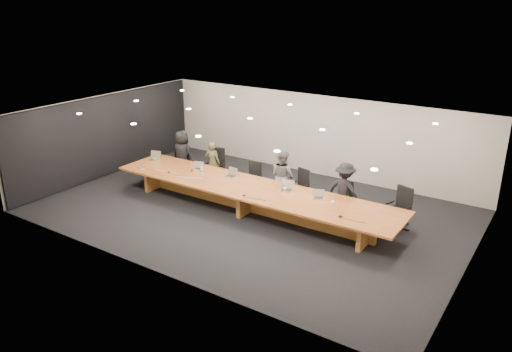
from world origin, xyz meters
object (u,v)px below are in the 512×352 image
(laptop_e, at_px, (319,194))
(water_bottle, at_px, (202,171))
(chair_far_left, at_px, (181,161))
(chair_left, at_px, (215,166))
(chair_mid_left, at_px, (253,178))
(laptop_a, at_px, (154,156))
(av_box, at_px, (141,168))
(paper_cup_near, at_px, (285,189))
(amber_mug, at_px, (192,170))
(mic_left, at_px, (169,172))
(laptop_b, at_px, (198,166))
(conference_table, at_px, (250,195))
(person_b, at_px, (213,163))
(person_c, at_px, (283,176))
(laptop_c, at_px, (230,172))
(mic_center, at_px, (244,195))
(chair_mid_right, at_px, (298,186))
(person_d, at_px, (345,190))
(chair_right, at_px, (344,199))
(paper_cup_far, at_px, (333,203))
(chair_far_right, at_px, (399,208))
(person_a, at_px, (182,154))
(mic_right, at_px, (340,216))

(laptop_e, height_order, water_bottle, water_bottle)
(chair_far_left, distance_m, chair_left, 1.45)
(chair_left, xyz_separation_m, chair_mid_left, (1.55, -0.07, -0.09))
(laptop_a, bearing_deg, av_box, -86.53)
(paper_cup_near, bearing_deg, chair_left, 162.99)
(chair_mid_left, distance_m, amber_mug, 1.92)
(chair_left, bearing_deg, mic_left, -124.81)
(laptop_a, relative_size, laptop_b, 1.25)
(laptop_e, bearing_deg, water_bottle, 159.33)
(chair_far_left, bearing_deg, laptop_a, -101.36)
(conference_table, bearing_deg, water_bottle, 178.45)
(person_b, relative_size, person_c, 0.90)
(laptop_e, relative_size, paper_cup_near, 3.06)
(person_b, height_order, paper_cup_near, person_b)
(laptop_c, distance_m, mic_left, 1.97)
(chair_left, relative_size, av_box, 6.53)
(chair_far_left, relative_size, laptop_e, 3.74)
(paper_cup_near, distance_m, mic_center, 1.19)
(chair_mid_right, xyz_separation_m, person_d, (1.54, -0.13, 0.26))
(conference_table, bearing_deg, laptop_a, 175.62)
(chair_right, distance_m, paper_cup_far, 1.15)
(paper_cup_far, bearing_deg, person_d, 96.38)
(laptop_a, height_order, mic_left, laptop_a)
(person_c, height_order, laptop_e, person_c)
(chair_far_right, xyz_separation_m, amber_mug, (-6.20, -1.21, 0.22))
(chair_mid_right, xyz_separation_m, person_c, (-0.51, -0.08, 0.26))
(conference_table, distance_m, person_c, 1.29)
(chair_far_left, bearing_deg, laptop_c, -3.91)
(laptop_b, relative_size, av_box, 1.61)
(conference_table, bearing_deg, person_c, 72.95)
(laptop_c, distance_m, water_bottle, 0.89)
(person_a, height_order, laptop_a, person_a)
(laptop_c, xyz_separation_m, laptop_e, (3.04, -0.08, -0.02))
(person_d, xyz_separation_m, mic_right, (0.60, -1.60, -0.04))
(person_c, distance_m, laptop_a, 4.57)
(chair_mid_left, height_order, mic_center, chair_mid_left)
(laptop_b, distance_m, mic_left, 0.92)
(laptop_e, bearing_deg, av_box, 163.66)
(water_bottle, xyz_separation_m, mic_center, (2.05, -0.66, -0.11))
(person_b, distance_m, mic_right, 5.59)
(chair_far_left, height_order, paper_cup_near, chair_far_left)
(laptop_e, relative_size, amber_mug, 3.11)
(paper_cup_far, xyz_separation_m, av_box, (-6.36, -0.67, -0.04))
(water_bottle, relative_size, mic_left, 2.40)
(chair_mid_left, xyz_separation_m, mic_left, (-2.10, -1.55, 0.25))
(conference_table, bearing_deg, amber_mug, 177.62)
(person_c, height_order, mic_right, person_c)
(mic_left, height_order, mic_center, same)
(person_b, bearing_deg, amber_mug, 81.83)
(chair_right, height_order, laptop_c, laptop_c)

